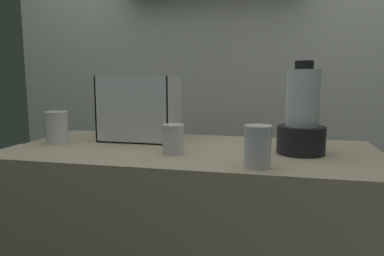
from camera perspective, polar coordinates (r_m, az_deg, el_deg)
back_wall_unit at (r=2.11m, az=4.63°, el=10.69°), size 2.60×0.24×2.50m
carrot_display_bin at (r=1.58m, az=-8.51°, el=1.24°), size 0.32×0.22×0.28m
blender_pitcher at (r=1.33m, az=17.17°, el=1.44°), size 0.17×0.17×0.33m
juice_cup_pomegranate_far_left at (r=1.58m, az=-20.84°, el=-0.09°), size 0.10×0.10×0.13m
juice_cup_mango_left at (r=1.28m, az=-3.04°, el=-1.96°), size 0.08×0.08×0.11m
juice_cup_beet_middle at (r=1.11m, az=10.45°, el=-3.20°), size 0.09×0.09×0.13m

